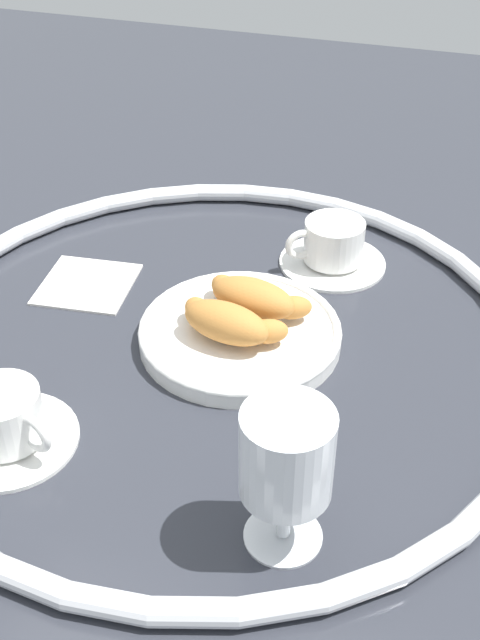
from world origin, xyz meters
TOP-DOWN VIEW (x-y plane):
  - ground_plane at (0.00, 0.00)m, footprint 2.20×2.20m
  - table_chrome_rim at (0.00, 0.00)m, footprint 0.71×0.71m
  - pastry_plate at (0.03, 0.02)m, footprint 0.23×0.23m
  - croissant_large at (0.02, -0.01)m, footprint 0.13×0.08m
  - croissant_small at (0.03, 0.05)m, footprint 0.14×0.08m
  - coffee_cup_near at (-0.14, -0.20)m, footprint 0.14×0.14m
  - coffee_cup_far at (0.09, 0.21)m, footprint 0.14×0.14m
  - juice_glass_left at (0.14, -0.23)m, footprint 0.08×0.08m
  - folded_napkin at (-0.19, 0.07)m, footprint 0.12×0.12m

SIDE VIEW (x-z plane):
  - ground_plane at x=0.00m, z-range 0.00..0.00m
  - folded_napkin at x=-0.19m, z-range 0.00..0.01m
  - table_chrome_rim at x=0.00m, z-range 0.00..0.02m
  - pastry_plate at x=0.03m, z-range 0.00..0.02m
  - coffee_cup_near at x=-0.14m, z-range 0.00..0.06m
  - coffee_cup_far at x=0.09m, z-range 0.00..0.06m
  - croissant_large at x=0.02m, z-range 0.02..0.06m
  - croissant_small at x=0.03m, z-range 0.02..0.06m
  - juice_glass_left at x=0.14m, z-range 0.02..0.16m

